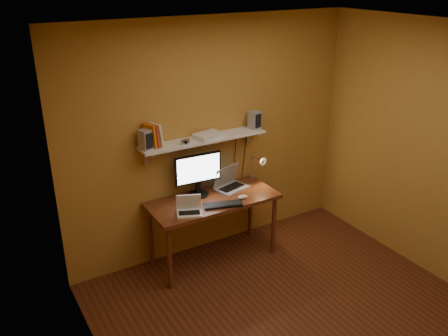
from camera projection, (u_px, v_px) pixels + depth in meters
room at (307, 195)px, 3.90m from camera, size 3.44×3.24×2.64m
desk at (213, 206)px, 5.08m from camera, size 1.40×0.60×0.75m
wall_shelf at (204, 140)px, 4.96m from camera, size 1.40×0.25×0.21m
monitor at (198, 172)px, 5.03m from camera, size 0.52×0.24×0.47m
laptop at (229, 182)px, 5.27m from camera, size 0.40×0.33×0.25m
netbook at (189, 208)px, 4.73m from camera, size 0.30×0.26×0.19m
keyboard at (223, 205)px, 4.90m from camera, size 0.43×0.26×0.02m
mouse at (243, 197)px, 5.04m from camera, size 0.12×0.09×0.04m
desk_lamp at (258, 165)px, 5.37m from camera, size 0.09×0.23×0.38m
speaker_left at (146, 140)px, 4.61m from camera, size 0.14×0.14×0.20m
speaker_right at (254, 120)px, 5.22m from camera, size 0.13×0.13×0.20m
books at (153, 135)px, 4.67m from camera, size 0.18×0.18×0.24m
shelf_camera at (185, 142)px, 4.77m from camera, size 0.09×0.04×0.06m
router at (208, 135)px, 4.97m from camera, size 0.32×0.24×0.05m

